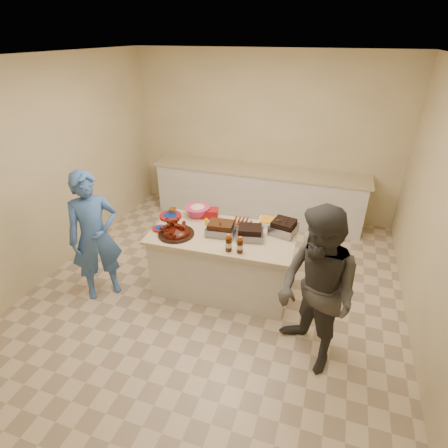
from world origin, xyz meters
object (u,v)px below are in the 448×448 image
(plastic_cup, at_px, (173,214))
(bbq_bottle_a, at_px, (240,252))
(mustard_bottle, at_px, (207,225))
(roasting_pan, at_px, (283,233))
(coleslaw_bowl, at_px, (198,216))
(guest_gray, at_px, (306,356))
(island, at_px, (223,287))
(rib_platter, at_px, (176,235))
(guest_blue, at_px, (106,291))
(bbq_bottle_b, at_px, (229,251))

(plastic_cup, bearing_deg, bbq_bottle_a, -28.48)
(bbq_bottle_a, distance_m, plastic_cup, 1.23)
(mustard_bottle, height_order, plastic_cup, mustard_bottle)
(roasting_pan, bearing_deg, bbq_bottle_a, -111.84)
(coleslaw_bowl, distance_m, bbq_bottle_a, 1.00)
(guest_gray, bearing_deg, island, -166.85)
(coleslaw_bowl, distance_m, plastic_cup, 0.33)
(rib_platter, bearing_deg, mustard_bottle, 52.63)
(coleslaw_bowl, bearing_deg, roasting_pan, -4.73)
(guest_gray, bearing_deg, coleslaw_bowl, -167.43)
(coleslaw_bowl, distance_m, guest_blue, 1.52)
(island, relative_size, plastic_cup, 17.38)
(bbq_bottle_b, bearing_deg, mustard_bottle, 133.01)
(island, bearing_deg, plastic_cup, 159.33)
(island, height_order, coleslaw_bowl, coleslaw_bowl)
(plastic_cup, relative_size, guest_gray, 0.06)
(rib_platter, xyz_separation_m, roasting_pan, (1.19, 0.43, 0.00))
(coleslaw_bowl, relative_size, mustard_bottle, 3.03)
(island, xyz_separation_m, roasting_pan, (0.68, 0.23, 0.81))
(mustard_bottle, bearing_deg, bbq_bottle_b, -46.99)
(mustard_bottle, xyz_separation_m, plastic_cup, (-0.52, 0.12, 0.00))
(bbq_bottle_a, bearing_deg, guest_gray, -27.71)
(coleslaw_bowl, bearing_deg, bbq_bottle_a, -40.87)
(mustard_bottle, distance_m, plastic_cup, 0.53)
(bbq_bottle_b, height_order, plastic_cup, bbq_bottle_b)
(roasting_pan, height_order, plastic_cup, roasting_pan)
(rib_platter, height_order, coleslaw_bowl, coleslaw_bowl)
(coleslaw_bowl, xyz_separation_m, plastic_cup, (-0.32, -0.07, 0.00))
(guest_blue, height_order, guest_gray, guest_gray)
(rib_platter, bearing_deg, guest_gray, -19.06)
(mustard_bottle, xyz_separation_m, guest_gray, (1.41, -0.91, -0.81))
(island, height_order, guest_gray, island)
(island, bearing_deg, roasting_pan, 16.46)
(mustard_bottle, bearing_deg, coleslaw_bowl, 135.27)
(coleslaw_bowl, xyz_separation_m, bbq_bottle_b, (0.63, -0.66, 0.00))
(roasting_pan, bearing_deg, guest_gray, -52.77)
(island, bearing_deg, coleslaw_bowl, 141.79)
(coleslaw_bowl, bearing_deg, plastic_cup, -167.82)
(plastic_cup, bearing_deg, bbq_bottle_b, -31.82)
(bbq_bottle_b, bearing_deg, coleslaw_bowl, 133.69)
(roasting_pan, height_order, guest_blue, roasting_pan)
(guest_gray, bearing_deg, guest_blue, -138.25)
(rib_platter, bearing_deg, plastic_cup, 119.85)
(island, distance_m, rib_platter, 0.98)
(roasting_pan, relative_size, coleslaw_bowl, 0.88)
(island, distance_m, plastic_cup, 1.15)
(island, distance_m, coleslaw_bowl, 0.98)
(plastic_cup, height_order, guest_gray, plastic_cup)
(bbq_bottle_b, height_order, guest_blue, bbq_bottle_b)
(bbq_bottle_a, xyz_separation_m, mustard_bottle, (-0.56, 0.46, 0.00))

